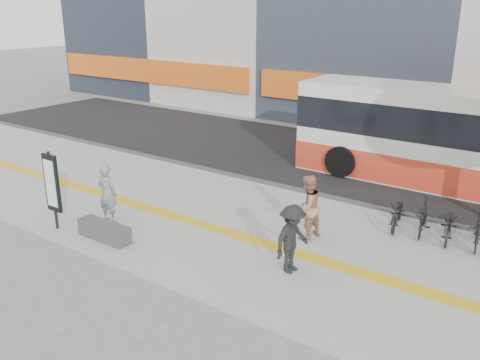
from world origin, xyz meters
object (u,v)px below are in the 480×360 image
Objects in this scene: seated_woman at (108,193)px; bench at (104,231)px; pedestrian_tan at (307,207)px; pedestrian_dark at (292,239)px; signboard at (52,184)px.

bench is at bearing 123.44° from seated_woman.
pedestrian_dark is (0.60, -1.81, -0.05)m from pedestrian_tan.
bench is 0.98× the size of pedestrian_dark.
seated_woman reaches higher than bench.
signboard reaches higher than pedestrian_dark.
signboard is 1.27× the size of pedestrian_tan.
signboard is at bearing -169.19° from bench.
seated_woman is 0.98× the size of pedestrian_tan.
pedestrian_dark is (5.67, 0.47, -0.02)m from seated_woman.
bench is 0.73× the size of signboard.
pedestrian_tan is (5.87, 3.45, -0.42)m from signboard.
signboard reaches higher than seated_woman.
pedestrian_tan is (4.27, 3.15, 0.64)m from bench.
signboard is (-1.60, -0.31, 1.06)m from bench.
bench is 0.95× the size of seated_woman.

